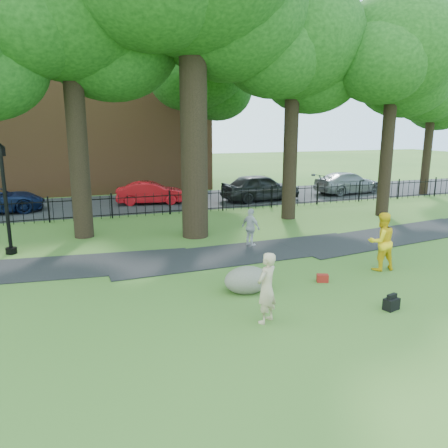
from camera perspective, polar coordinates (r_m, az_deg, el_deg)
name	(u,v)px	position (r m, az deg, el deg)	size (l,w,h in m)	color
ground	(263,294)	(12.51, 5.13, -9.14)	(120.00, 120.00, 0.00)	#325A1F
footpath	(244,254)	(16.26, 2.64, -3.87)	(36.00, 2.60, 0.03)	black
street	(156,202)	(27.37, -8.90, 2.84)	(80.00, 7.00, 0.02)	black
iron_fence	(170,203)	(23.40, -7.11, 2.71)	(44.00, 0.04, 1.20)	black
brick_building	(78,106)	(34.56, -18.58, 14.38)	(18.00, 8.00, 12.00)	brown
tree_row	(195,40)	(19.99, -3.76, 22.84)	(26.82, 7.96, 12.42)	black
woman	(267,288)	(10.56, 5.58, -8.29)	(0.64, 0.42, 1.75)	tan
man	(381,241)	(15.11, 19.86, -2.16)	(0.93, 0.73, 1.92)	yellow
pedestrian	(251,227)	(17.07, 3.52, -0.46)	(0.88, 0.37, 1.51)	#A9A9AE
boulder	(247,278)	(12.58, 3.02, -7.07)	(1.33, 1.01, 0.78)	#605E50
lamppost	(6,201)	(17.66, -26.62, 2.75)	(0.40, 0.40, 4.07)	black
backpack	(391,304)	(12.24, 21.01, -9.72)	(0.41, 0.25, 0.30)	black
red_bag	(323,278)	(13.69, 12.74, -6.91)	(0.34, 0.21, 0.23)	maroon
red_sedan	(151,193)	(26.71, -9.55, 4.03)	(1.42, 4.07, 1.34)	#B60E15
grey_car	(261,187)	(27.58, 4.80, 4.81)	(2.00, 4.98, 1.70)	black
silver_car	(348,183)	(31.63, 15.87, 5.18)	(2.06, 5.07, 1.47)	gray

